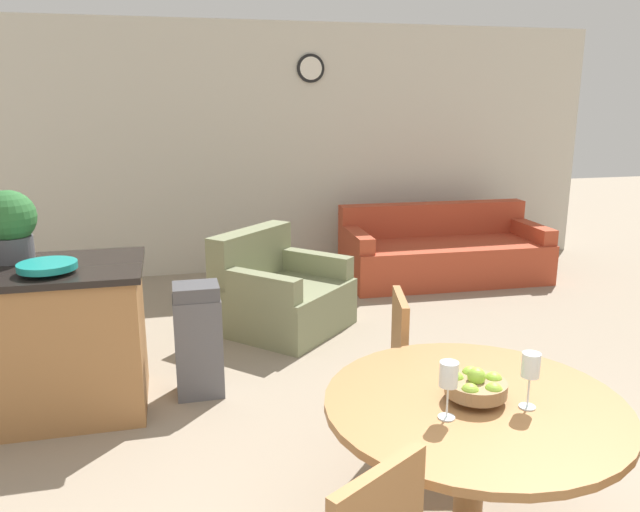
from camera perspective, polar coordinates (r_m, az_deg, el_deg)
wall_back at (r=6.97m, az=-6.09°, el=9.61°), size 8.00×0.09×2.70m
dining_table at (r=2.68m, az=13.75°, el=-15.95°), size 1.19×1.19×0.75m
dining_chair_far_side at (r=3.41m, az=9.14°, el=-10.19°), size 0.51×0.51×0.91m
fruit_bowl at (r=2.57m, az=14.07°, el=-11.45°), size 0.24×0.24×0.14m
wine_glass_left at (r=2.37m, az=11.68°, el=-10.76°), size 0.07×0.07×0.22m
wine_glass_right at (r=2.53m, az=18.70°, el=-9.63°), size 0.07×0.07×0.22m
kitchen_island at (r=4.20m, az=-23.79°, el=-7.05°), size 1.21×0.79×0.94m
teal_bowl at (r=3.88m, az=-23.67°, el=-0.86°), size 0.33×0.33×0.06m
potted_plant at (r=4.22m, az=-26.54°, el=2.65°), size 0.32×0.32×0.44m
trash_bin at (r=4.18m, az=-11.07°, el=-7.58°), size 0.30×0.25×0.75m
couch at (r=6.86m, az=11.13°, el=0.21°), size 2.15×1.01×0.78m
armchair at (r=5.29m, az=-3.70°, el=-3.67°), size 1.28×1.28×0.82m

